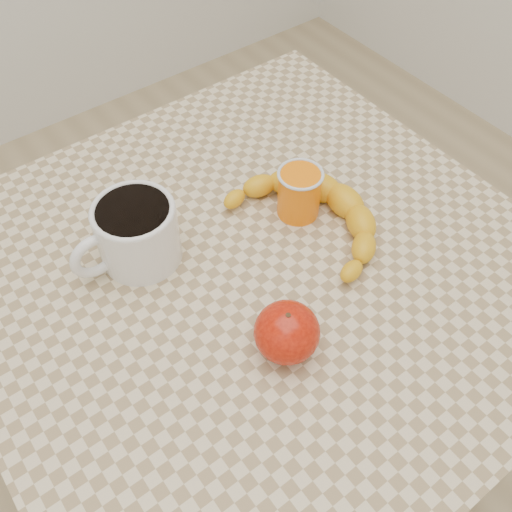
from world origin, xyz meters
TOP-DOWN VIEW (x-y plane):
  - ground at (0.00, 0.00)m, footprint 3.00×3.00m
  - table at (0.00, 0.00)m, footprint 0.80×0.80m
  - coffee_mug at (-0.12, 0.11)m, footprint 0.16×0.12m
  - orange_juice_glass at (0.11, 0.05)m, footprint 0.07×0.07m
  - apple at (-0.05, -0.13)m, footprint 0.11×0.11m
  - banana at (0.11, 0.01)m, footprint 0.23×0.31m

SIDE VIEW (x-z plane):
  - ground at x=0.00m, z-range 0.00..0.00m
  - table at x=0.00m, z-range 0.29..1.04m
  - banana at x=0.11m, z-range 0.75..0.80m
  - apple at x=-0.05m, z-range 0.75..0.83m
  - orange_juice_glass at x=0.11m, z-range 0.75..0.83m
  - coffee_mug at x=-0.12m, z-range 0.75..0.85m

